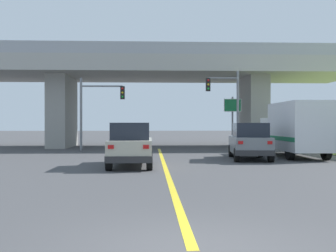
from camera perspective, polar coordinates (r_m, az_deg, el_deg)
The scene contains 9 objects.
ground at distance 35.29m, azimuth -1.36°, elevation -2.89°, with size 160.00×160.00×0.00m, color #424244.
overpass_bridge at distance 35.45m, azimuth -1.36°, elevation 6.60°, with size 33.31×9.14×8.10m.
lane_divider_stripe at distance 19.47m, azimuth -0.48°, elevation -5.49°, with size 0.20×25.98×0.01m, color yellow.
suv_lead at distance 19.20m, azimuth -5.12°, elevation -2.55°, with size 1.97×4.81×2.02m.
suv_crossing at distance 23.22m, azimuth 11.22°, elevation -2.06°, with size 2.44×4.66×2.02m.
box_truck at distance 25.47m, azimuth 17.21°, elevation -0.38°, with size 2.33×6.93×3.20m.
traffic_signal_nearside at distance 30.64m, azimuth 8.23°, elevation 3.60°, with size 2.45×0.36×5.85m.
traffic_signal_farside at distance 30.77m, azimuth -9.87°, elevation 3.04°, with size 3.29×0.36×5.34m.
highway_sign at distance 33.57m, azimuth 8.91°, elevation 2.05°, with size 1.40×0.17×4.14m.
Camera 1 is at (-0.66, -6.37, 1.98)m, focal length 44.13 mm.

